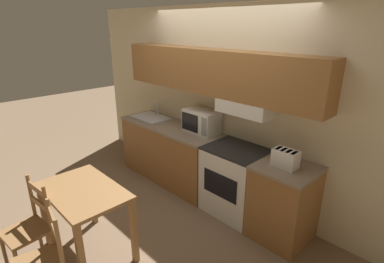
% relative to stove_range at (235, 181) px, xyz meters
% --- Properties ---
extents(ground_plane, '(16.00, 16.00, 0.00)m').
position_rel_stove_range_xyz_m(ground_plane, '(-0.57, 0.29, -0.44)').
color(ground_plane, '#7F664C').
extents(wall_back, '(5.50, 0.38, 2.55)m').
position_rel_stove_range_xyz_m(wall_back, '(-0.55, 0.23, 1.03)').
color(wall_back, beige).
rests_on(wall_back, ground_plane).
extents(lower_counter_main, '(1.76, 0.62, 0.88)m').
position_rel_stove_range_xyz_m(lower_counter_main, '(-1.25, -0.00, 0.00)').
color(lower_counter_main, '#936033').
rests_on(lower_counter_main, ground_plane).
extents(lower_counter_right_stub, '(0.62, 0.62, 0.88)m').
position_rel_stove_range_xyz_m(lower_counter_right_stub, '(0.68, -0.00, 0.00)').
color(lower_counter_right_stub, '#936033').
rests_on(lower_counter_right_stub, ground_plane).
extents(stove_range, '(0.72, 0.59, 0.88)m').
position_rel_stove_range_xyz_m(stove_range, '(0.00, 0.00, 0.00)').
color(stove_range, white).
rests_on(stove_range, ground_plane).
extents(microwave, '(0.50, 0.31, 0.31)m').
position_rel_stove_range_xyz_m(microwave, '(-0.71, 0.12, 0.60)').
color(microwave, white).
rests_on(microwave, lower_counter_main).
extents(toaster, '(0.27, 0.17, 0.19)m').
position_rel_stove_range_xyz_m(toaster, '(0.65, -0.02, 0.54)').
color(toaster, white).
rests_on(toaster, lower_counter_right_stub).
extents(sink_basin, '(0.60, 0.41, 0.23)m').
position_rel_stove_range_xyz_m(sink_basin, '(-1.73, -0.00, 0.46)').
color(sink_basin, '#B7BABF').
rests_on(sink_basin, lower_counter_main).
extents(dining_table, '(0.97, 0.62, 0.76)m').
position_rel_stove_range_xyz_m(dining_table, '(-0.60, -1.69, 0.19)').
color(dining_table, '#9E7042').
rests_on(dining_table, ground_plane).
extents(chair_left_of_table, '(0.42, 0.42, 0.90)m').
position_rel_stove_range_xyz_m(chair_left_of_table, '(-0.83, -2.17, -0.02)').
color(chair_left_of_table, '#9E7042').
rests_on(chair_left_of_table, ground_plane).
extents(chair_right_of_table, '(0.45, 0.45, 0.90)m').
position_rel_stove_range_xyz_m(chair_right_of_table, '(-0.29, -2.23, -0.02)').
color(chair_right_of_table, '#9E7042').
rests_on(chair_right_of_table, ground_plane).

